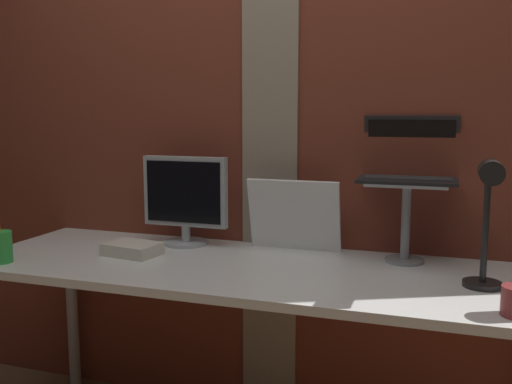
{
  "coord_description": "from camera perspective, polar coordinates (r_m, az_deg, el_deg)",
  "views": [
    {
      "loc": [
        0.63,
        -1.77,
        1.28
      ],
      "look_at": [
        -0.02,
        0.17,
        0.99
      ],
      "focal_mm": 39.61,
      "sensor_mm": 36.0,
      "label": 1
    }
  ],
  "objects": [
    {
      "name": "pen_cup",
      "position": [
        2.24,
        -24.34,
        -5.06
      ],
      "size": [
        0.08,
        0.08,
        0.17
      ],
      "color": "green",
      "rests_on": "desk"
    },
    {
      "name": "laptop",
      "position": [
        2.15,
        15.21,
        2.97
      ],
      "size": [
        0.34,
        0.27,
        0.23
      ],
      "color": "black",
      "rests_on": "laptop_stand"
    },
    {
      "name": "desk",
      "position": [
        2.04,
        -0.9,
        -9.25
      ],
      "size": [
        2.06,
        0.69,
        0.74
      ],
      "color": "white",
      "rests_on": "ground_plane"
    },
    {
      "name": "brick_wall_back",
      "position": [
        2.33,
        2.84,
        6.86
      ],
      "size": [
        3.36,
        0.16,
        2.47
      ],
      "color": "brown",
      "rests_on": "ground_plane"
    },
    {
      "name": "laptop_stand",
      "position": [
        2.1,
        14.93,
        -1.68
      ],
      "size": [
        0.28,
        0.22,
        0.29
      ],
      "color": "gray",
      "rests_on": "desk"
    },
    {
      "name": "paper_clutter_stack",
      "position": [
        2.21,
        -12.39,
        -5.64
      ],
      "size": [
        0.22,
        0.17,
        0.05
      ],
      "primitive_type": "cube",
      "rotation": [
        0.0,
        0.0,
        -0.15
      ],
      "color": "silver",
      "rests_on": "desk"
    },
    {
      "name": "whiteboard_panel",
      "position": [
        2.21,
        3.86,
        -2.38
      ],
      "size": [
        0.36,
        0.08,
        0.28
      ],
      "primitive_type": "cube",
      "rotation": [
        0.24,
        0.0,
        0.0
      ],
      "color": "white",
      "rests_on": "desk"
    },
    {
      "name": "desk_lamp",
      "position": [
        1.81,
        22.38,
        -1.7
      ],
      "size": [
        0.12,
        0.2,
        0.4
      ],
      "color": "black",
      "rests_on": "desk"
    },
    {
      "name": "monitor",
      "position": [
        2.32,
        -7.17,
        -0.48
      ],
      "size": [
        0.36,
        0.18,
        0.36
      ],
      "color": "#ADB2B7",
      "rests_on": "desk"
    }
  ]
}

